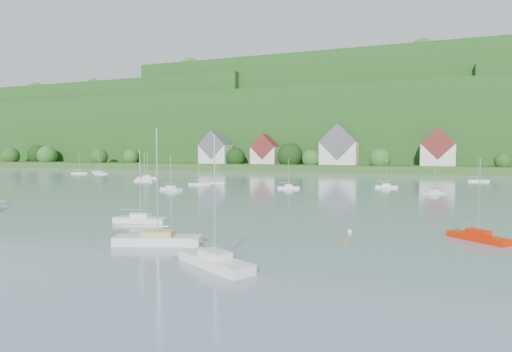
# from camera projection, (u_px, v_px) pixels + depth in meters

# --- Properties ---
(far_shore_strip) EXTENTS (600.00, 60.00, 3.00)m
(far_shore_strip) POSITION_uv_depth(u_px,v_px,m) (332.00, 167.00, 201.07)
(far_shore_strip) COLOR #2C4C1C
(far_shore_strip) RESTS_ON ground
(forested_ridge) EXTENTS (620.00, 181.22, 69.89)m
(forested_ridge) POSITION_uv_depth(u_px,v_px,m) (352.00, 129.00, 264.04)
(forested_ridge) COLOR #184014
(forested_ridge) RESTS_ON ground
(village_building_0) EXTENTS (14.00, 10.40, 16.00)m
(village_building_0) POSITION_uv_depth(u_px,v_px,m) (216.00, 150.00, 207.21)
(village_building_0) COLOR silver
(village_building_0) RESTS_ON far_shore_strip
(village_building_1) EXTENTS (12.00, 9.36, 14.00)m
(village_building_1) POSITION_uv_depth(u_px,v_px,m) (265.00, 152.00, 200.59)
(village_building_1) COLOR silver
(village_building_1) RESTS_ON far_shore_strip
(village_building_2) EXTENTS (16.00, 11.44, 18.00)m
(village_building_2) POSITION_uv_depth(u_px,v_px,m) (339.00, 148.00, 187.60)
(village_building_2) COLOR silver
(village_building_2) RESTS_ON far_shore_strip
(village_building_3) EXTENTS (13.00, 10.40, 15.50)m
(village_building_3) POSITION_uv_depth(u_px,v_px,m) (437.00, 150.00, 172.11)
(village_building_3) COLOR silver
(village_building_3) RESTS_ON far_shore_strip
(near_sailboat_2) EXTENTS (8.31, 4.56, 10.81)m
(near_sailboat_2) POSITION_uv_depth(u_px,v_px,m) (158.00, 239.00, 39.40)
(near_sailboat_2) COLOR white
(near_sailboat_2) RESTS_ON ground
(near_sailboat_3) EXTENTS (6.76, 2.68, 8.88)m
(near_sailboat_3) POSITION_uv_depth(u_px,v_px,m) (141.00, 219.00, 51.62)
(near_sailboat_3) COLOR white
(near_sailboat_3) RESTS_ON ground
(near_sailboat_4) EXTENTS (7.34, 5.48, 9.88)m
(near_sailboat_4) POSITION_uv_depth(u_px,v_px,m) (215.00, 260.00, 31.72)
(near_sailboat_4) COLOR white
(near_sailboat_4) RESTS_ON ground
(near_sailboat_5) EXTENTS (5.47, 5.27, 8.01)m
(near_sailboat_5) POSITION_uv_depth(u_px,v_px,m) (478.00, 236.00, 41.07)
(near_sailboat_5) COLOR red
(near_sailboat_5) RESTS_ON ground
(mooring_buoy_1) EXTENTS (0.45, 0.45, 0.45)m
(mooring_buoy_1) POSITION_uv_depth(u_px,v_px,m) (118.00, 243.00, 40.09)
(mooring_buoy_1) COLOR white
(mooring_buoy_1) RESTS_ON ground
(mooring_buoy_2) EXTENTS (0.38, 0.38, 0.38)m
(mooring_buoy_2) POSITION_uv_depth(u_px,v_px,m) (346.00, 242.00, 40.56)
(mooring_buoy_2) COLOR #CB6005
(mooring_buoy_2) RESTS_ON ground
(mooring_buoy_3) EXTENTS (0.50, 0.50, 0.50)m
(mooring_buoy_3) POSITION_uv_depth(u_px,v_px,m) (133.00, 215.00, 58.33)
(mooring_buoy_3) COLOR #CB6005
(mooring_buoy_3) RESTS_ON ground
(mooring_buoy_4) EXTENTS (0.49, 0.49, 0.49)m
(mooring_buoy_4) POSITION_uv_depth(u_px,v_px,m) (350.00, 233.00, 45.14)
(mooring_buoy_4) COLOR white
(mooring_buoy_4) RESTS_ON ground
(far_sailboat_cluster) EXTENTS (187.76, 71.21, 8.71)m
(far_sailboat_cluster) POSITION_uv_depth(u_px,v_px,m) (304.00, 180.00, 122.24)
(far_sailboat_cluster) COLOR white
(far_sailboat_cluster) RESTS_ON ground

